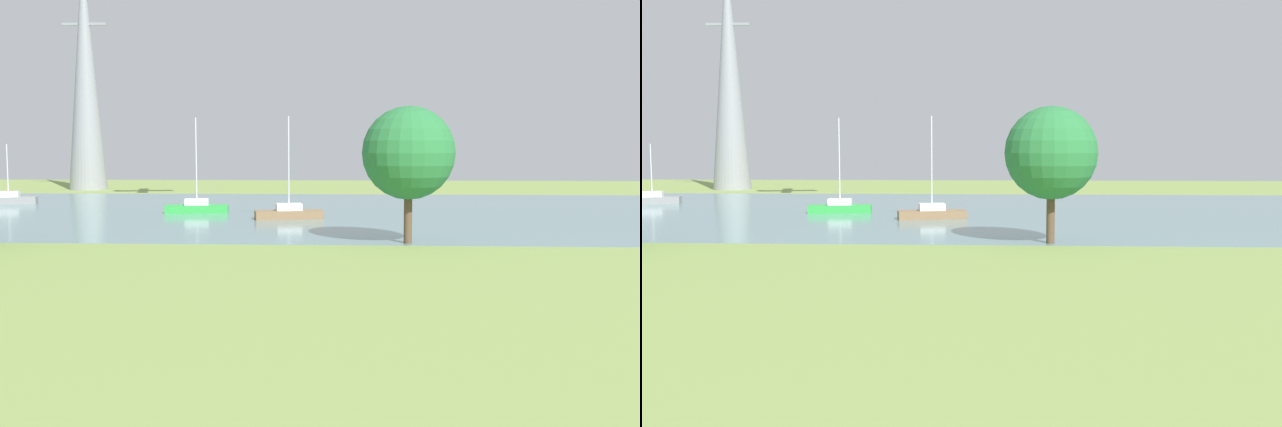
% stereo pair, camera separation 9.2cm
% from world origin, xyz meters
% --- Properties ---
extents(ground_plane, '(160.00, 160.00, 0.00)m').
position_xyz_m(ground_plane, '(0.00, 22.00, 0.00)').
color(ground_plane, '#7F994C').
extents(water_surface, '(140.00, 40.00, 0.02)m').
position_xyz_m(water_surface, '(0.00, 50.00, 0.01)').
color(water_surface, slate).
rests_on(water_surface, ground).
extents(sailboat_gray, '(5.02, 2.68, 5.34)m').
position_xyz_m(sailboat_gray, '(-30.09, 55.95, 0.45)').
color(sailboat_gray, gray).
rests_on(sailboat_gray, water_surface).
extents(sailboat_green, '(4.96, 2.12, 7.32)m').
position_xyz_m(sailboat_green, '(-11.23, 47.87, 0.47)').
color(sailboat_green, green).
rests_on(sailboat_green, water_surface).
extents(sailboat_brown, '(5.02, 2.57, 7.26)m').
position_xyz_m(sailboat_brown, '(-3.68, 43.61, 0.47)').
color(sailboat_brown, brown).
rests_on(sailboat_brown, water_surface).
extents(tree_east_near, '(4.94, 4.94, 7.29)m').
position_xyz_m(tree_east_near, '(3.86, 30.96, 4.80)').
color(tree_east_near, brown).
rests_on(tree_east_near, ground).
extents(electricity_pylon, '(6.40, 4.40, 27.96)m').
position_xyz_m(electricity_pylon, '(-30.84, 77.62, 14.00)').
color(electricity_pylon, gray).
rests_on(electricity_pylon, ground).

